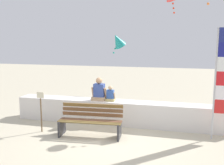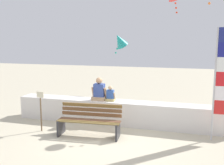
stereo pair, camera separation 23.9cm
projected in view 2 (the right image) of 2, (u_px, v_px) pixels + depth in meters
The scene contains 8 objects.
ground_plane at pixel (107, 138), 7.21m from camera, with size 40.00×40.00×0.00m, color #C1B79B.
seawall_ledge at pixel (119, 113), 8.39m from camera, with size 6.95×0.63×0.76m, color silver.
park_bench at pixel (90, 121), 7.35m from camera, with size 1.84×0.75×0.88m.
person_adult at pixel (99, 91), 8.42m from camera, with size 0.49×0.36×0.76m.
person_child at pixel (110, 95), 8.34m from camera, with size 0.33×0.24×0.50m.
flag_banner at pixel (220, 77), 6.76m from camera, with size 0.37×0.05×3.03m.
kite_teal at pixel (120, 40), 10.99m from camera, with size 0.86×0.89×0.95m.
sign_post at pixel (41, 108), 7.66m from camera, with size 0.24×0.04×1.21m.
Camera 2 is at (2.04, -6.56, 2.68)m, focal length 41.29 mm.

